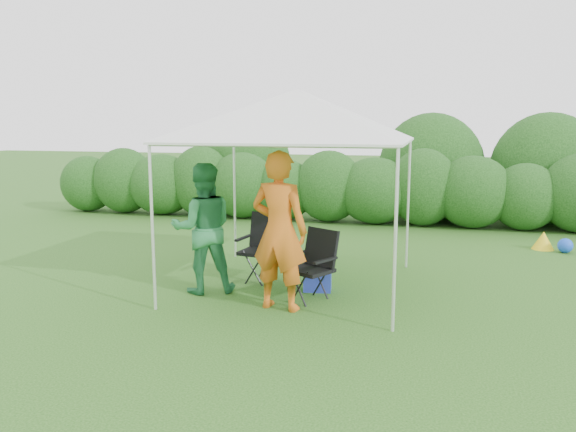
% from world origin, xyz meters
% --- Properties ---
extents(ground, '(70.00, 70.00, 0.00)m').
position_xyz_m(ground, '(0.00, 0.00, 0.00)').
color(ground, '#336620').
extents(hedge, '(15.88, 1.53, 1.80)m').
position_xyz_m(hedge, '(0.10, 6.00, 0.83)').
color(hedge, '#22521A').
rests_on(hedge, ground).
extents(canopy, '(3.10, 3.10, 2.83)m').
position_xyz_m(canopy, '(0.00, 0.50, 2.46)').
color(canopy, silver).
rests_on(canopy, ground).
extents(chair_right, '(0.74, 0.72, 0.95)m').
position_xyz_m(chair_right, '(0.38, -0.07, 0.54)').
color(chair_right, black).
rests_on(chair_right, ground).
extents(chair_left, '(0.70, 0.65, 1.01)m').
position_xyz_m(chair_left, '(-0.57, 0.70, 0.57)').
color(chair_left, black).
rests_on(chair_left, ground).
extents(man, '(0.81, 0.59, 2.03)m').
position_xyz_m(man, '(0.03, -0.55, 1.02)').
color(man, '#D06017').
rests_on(man, ground).
extents(woman, '(1.10, 1.02, 1.82)m').
position_xyz_m(woman, '(-1.20, -0.11, 0.91)').
color(woman, '#287D44').
rests_on(woman, ground).
extents(cooler, '(0.44, 0.35, 0.34)m').
position_xyz_m(cooler, '(0.34, 0.34, 0.17)').
color(cooler, '#2334A3').
rests_on(cooler, ground).
extents(bottle, '(0.06, 0.06, 0.23)m').
position_xyz_m(bottle, '(0.40, 0.30, 0.46)').
color(bottle, '#592D0C').
rests_on(bottle, cooler).
extents(lawn_toy, '(0.68, 0.57, 0.34)m').
position_xyz_m(lawn_toy, '(4.03, 3.96, 0.16)').
color(lawn_toy, yellow).
rests_on(lawn_toy, ground).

